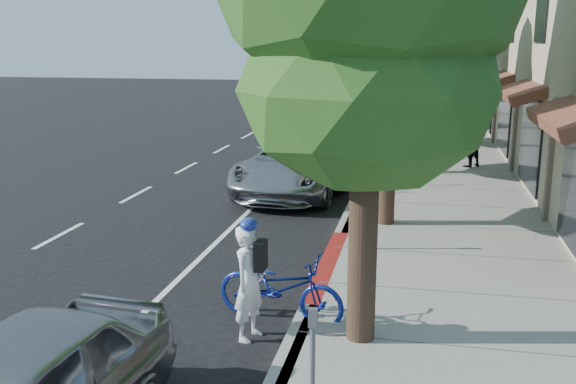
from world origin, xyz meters
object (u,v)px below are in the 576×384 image
(street_tree_3, at_px, (407,27))
(bicycle, at_px, (280,287))
(street_tree_1, at_px, (393,16))
(street_tree_2, at_px, (401,46))
(silver_suv, at_px, (297,164))
(white_pickup, at_px, (356,113))
(street_tree_5, at_px, (412,37))
(cyclist, at_px, (250,283))
(dark_sedan, at_px, (331,157))
(pedestrian, at_px, (470,143))
(dark_suv_far, at_px, (351,110))
(street_tree_4, at_px, (410,39))

(street_tree_3, xyz_separation_m, bicycle, (-1.30, -17.36, -4.25))
(street_tree_1, relative_size, street_tree_2, 1.15)
(silver_suv, height_order, white_pickup, white_pickup)
(street_tree_3, bearing_deg, street_tree_5, 90.00)
(silver_suv, bearing_deg, cyclist, -78.56)
(street_tree_5, distance_m, silver_suv, 21.20)
(street_tree_1, xyz_separation_m, dark_sedan, (-1.99, 5.00, -4.00))
(street_tree_2, distance_m, pedestrian, 4.16)
(cyclist, height_order, dark_suv_far, dark_suv_far)
(street_tree_5, height_order, silver_suv, street_tree_5)
(street_tree_2, xyz_separation_m, street_tree_3, (0.00, 6.00, 0.72))
(cyclist, distance_m, dark_suv_far, 23.56)
(dark_suv_far, xyz_separation_m, pedestrian, (5.08, -10.07, 0.04))
(street_tree_5, height_order, white_pickup, street_tree_5)
(bicycle, relative_size, dark_sedan, 0.45)
(street_tree_2, height_order, white_pickup, street_tree_2)
(street_tree_1, xyz_separation_m, cyclist, (-1.60, -6.03, -3.90))
(cyclist, height_order, pedestrian, pedestrian)
(cyclist, xyz_separation_m, silver_suv, (-1.12, 9.33, -0.05))
(bicycle, bearing_deg, street_tree_5, 8.81)
(street_tree_3, height_order, silver_suv, street_tree_3)
(pedestrian, bearing_deg, street_tree_1, 32.43)
(bicycle, bearing_deg, silver_suv, 20.64)
(street_tree_3, distance_m, bicycle, 17.92)
(street_tree_5, relative_size, dark_suv_far, 1.38)
(street_tree_2, distance_m, street_tree_3, 6.04)
(street_tree_4, height_order, bicycle, street_tree_4)
(dark_suv_far, bearing_deg, street_tree_2, -84.42)
(street_tree_3, height_order, street_tree_4, street_tree_3)
(street_tree_1, height_order, street_tree_5, street_tree_1)
(street_tree_5, distance_m, dark_sedan, 19.46)
(cyclist, bearing_deg, street_tree_5, 13.65)
(street_tree_5, height_order, dark_suv_far, street_tree_5)
(street_tree_3, height_order, dark_sedan, street_tree_3)
(bicycle, bearing_deg, dark_suv_far, 14.98)
(dark_sedan, bearing_deg, pedestrian, 32.14)
(street_tree_4, bearing_deg, silver_suv, -100.46)
(street_tree_1, bearing_deg, pedestrian, 72.58)
(street_tree_3, distance_m, silver_suv, 9.95)
(street_tree_1, relative_size, dark_suv_far, 1.46)
(cyclist, distance_m, bicycle, 0.80)
(silver_suv, height_order, pedestrian, pedestrian)
(street_tree_4, xyz_separation_m, silver_suv, (-2.72, -14.71, -3.52))
(bicycle, bearing_deg, dark_sedan, 15.15)
(street_tree_2, bearing_deg, street_tree_4, 90.00)
(bicycle, distance_m, dark_sedan, 10.38)
(cyclist, bearing_deg, dark_suv_far, 19.51)
(street_tree_2, relative_size, cyclist, 3.92)
(pedestrian, bearing_deg, street_tree_5, -122.15)
(street_tree_1, bearing_deg, street_tree_4, 90.00)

